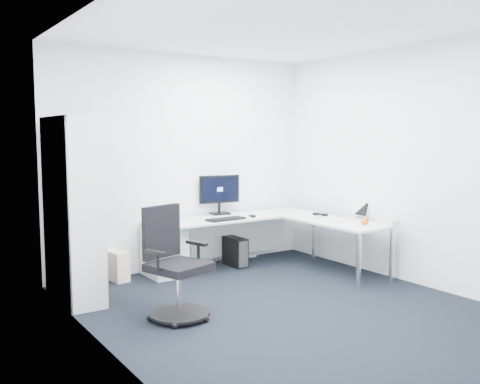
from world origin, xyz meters
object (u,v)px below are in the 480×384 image
l_desk (251,245)px  laptop (349,210)px  monitor (220,194)px  bookshelf (73,210)px  task_chair (179,264)px

l_desk → laptop: bearing=-28.9°
laptop → monitor: bearing=144.7°
monitor → bookshelf: bearing=-155.5°
task_chair → laptop: (2.62, 0.46, 0.24)m
task_chair → monitor: size_ratio=1.88×
bookshelf → laptop: 3.32m
bookshelf → laptop: bookshelf is taller
l_desk → bookshelf: bearing=178.7°
laptop → bookshelf: bearing=178.6°
task_chair → monitor: bearing=31.3°
bookshelf → laptop: bearing=-11.2°
bookshelf → task_chair: bookshelf is taller
bookshelf → l_desk: bearing=-1.3°
l_desk → bookshelf: (-2.17, 0.05, 0.61)m
l_desk → laptop: 1.31m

